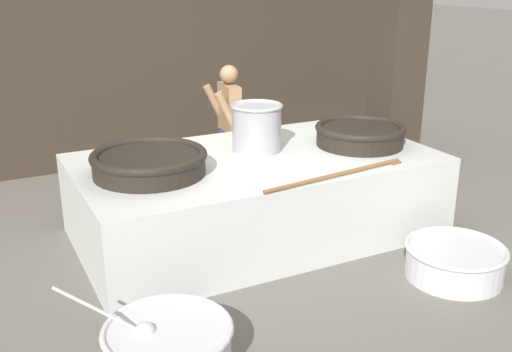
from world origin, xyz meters
The scene contains 11 objects.
ground_plane centered at (0.00, 0.00, 0.00)m, with size 60.00×60.00×0.00m, color #666059.
back_wall centered at (0.00, 3.01, 1.73)m, with size 8.34×0.24×3.47m, color #382D23.
support_pillar centered at (2.62, 1.09, 1.73)m, with size 0.53×0.53×3.47m, color #382D23.
hearth_platform centered at (0.00, 0.00, 0.42)m, with size 3.55×1.96×0.83m.
giant_wok_near centered at (-1.11, -0.05, 0.95)m, with size 1.06×1.06×0.22m.
giant_wok_far centered at (1.17, -0.13, 0.95)m, with size 0.95×0.95×0.22m.
stock_pot centered at (0.10, 0.18, 1.08)m, with size 0.53×0.53×0.49m.
stirring_paddle centered at (0.43, -0.87, 0.85)m, with size 1.57×0.26×0.04m.
cook centered at (0.27, 1.25, 0.84)m, with size 0.38×0.58×1.55m.
prep_bowl_vegetables centered at (-1.57, -1.80, 0.21)m, with size 1.11×0.88×0.74m.
prep_bowl_meat centered at (1.15, -1.64, 0.17)m, with size 0.89×0.89×0.30m.
Camera 1 is at (-2.57, -5.10, 2.62)m, focal length 42.00 mm.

